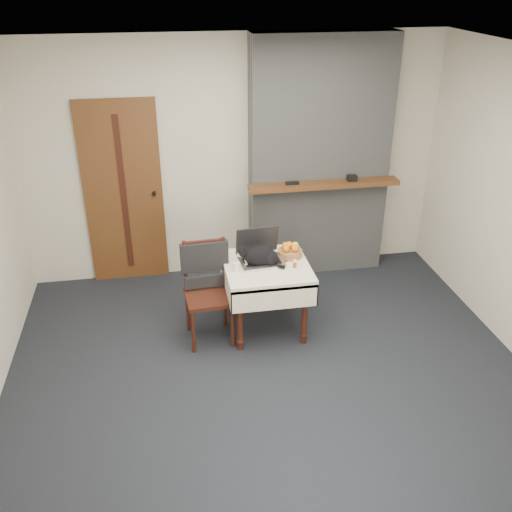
{
  "coord_description": "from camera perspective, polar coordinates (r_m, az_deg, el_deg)",
  "views": [
    {
      "loc": [
        -0.81,
        -3.87,
        3.18
      ],
      "look_at": [
        -0.01,
        0.64,
        0.82
      ],
      "focal_mm": 40.0,
      "sensor_mm": 36.0,
      "label": 1
    }
  ],
  "objects": [
    {
      "name": "cat",
      "position": [
        5.22,
        0.47,
        -0.01
      ],
      "size": [
        0.42,
        0.25,
        0.21
      ],
      "rotation": [
        0.0,
        0.0,
        -0.16
      ],
      "color": "black",
      "rests_on": "side_table"
    },
    {
      "name": "laptop",
      "position": [
        5.32,
        0.39,
        0.32
      ],
      "size": [
        0.43,
        0.38,
        0.3
      ],
      "rotation": [
        0.0,
        0.0,
        0.09
      ],
      "color": "#B7B7BC",
      "rests_on": "side_table"
    },
    {
      "name": "ground",
      "position": [
        5.07,
        1.35,
        -11.61
      ],
      "size": [
        4.5,
        4.5,
        0.0
      ],
      "primitive_type": "plane",
      "color": "black",
      "rests_on": "ground"
    },
    {
      "name": "pill_bottle",
      "position": [
        5.22,
        3.91,
        -0.78
      ],
      "size": [
        0.04,
        0.04,
        0.07
      ],
      "color": "#AE4015",
      "rests_on": "side_table"
    },
    {
      "name": "chair",
      "position": [
        5.27,
        -4.98,
        -2.1
      ],
      "size": [
        0.46,
        0.45,
        0.96
      ],
      "rotation": [
        0.0,
        0.0,
        0.06
      ],
      "color": "#3D1610",
      "rests_on": "ground"
    },
    {
      "name": "desk_clutter",
      "position": [
        5.31,
        2.46,
        -0.59
      ],
      "size": [
        0.14,
        0.03,
        0.01
      ],
      "primitive_type": "cube",
      "rotation": [
        0.0,
        0.0,
        0.08
      ],
      "color": "black",
      "rests_on": "side_table"
    },
    {
      "name": "side_table",
      "position": [
        5.32,
        1.07,
        -1.94
      ],
      "size": [
        0.78,
        0.78,
        0.7
      ],
      "color": "#3D1610",
      "rests_on": "ground"
    },
    {
      "name": "chimney",
      "position": [
        6.26,
        6.34,
        9.53
      ],
      "size": [
        1.62,
        0.48,
        2.6
      ],
      "color": "gray",
      "rests_on": "ground"
    },
    {
      "name": "room_shell",
      "position": [
        4.63,
        0.46,
        9.39
      ],
      "size": [
        4.52,
        4.01,
        2.61
      ],
      "color": "beige",
      "rests_on": "ground"
    },
    {
      "name": "door",
      "position": [
        6.25,
        -13.09,
        6.07
      ],
      "size": [
        0.82,
        0.1,
        2.0
      ],
      "color": "brown",
      "rests_on": "ground"
    },
    {
      "name": "cream_jar",
      "position": [
        5.15,
        -1.98,
        -1.08
      ],
      "size": [
        0.07,
        0.07,
        0.08
      ],
      "primitive_type": "cylinder",
      "color": "white",
      "rests_on": "side_table"
    },
    {
      "name": "fruit_basket",
      "position": [
        5.41,
        3.42,
        0.49
      ],
      "size": [
        0.23,
        0.23,
        0.13
      ],
      "color": "#9A683E",
      "rests_on": "side_table"
    }
  ]
}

